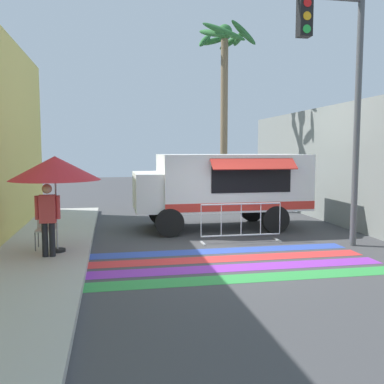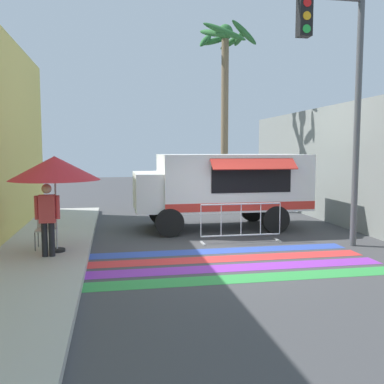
{
  "view_description": "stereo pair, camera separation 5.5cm",
  "coord_description": "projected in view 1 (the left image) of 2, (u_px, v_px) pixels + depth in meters",
  "views": [
    {
      "loc": [
        -2.6,
        -9.53,
        2.46
      ],
      "look_at": [
        -0.36,
        2.29,
        1.28
      ],
      "focal_mm": 40.0,
      "sensor_mm": 36.0,
      "label": 1
    },
    {
      "loc": [
        -2.55,
        -9.54,
        2.46
      ],
      "look_at": [
        -0.36,
        2.29,
        1.28
      ],
      "focal_mm": 40.0,
      "sensor_mm": 36.0,
      "label": 2
    }
  ],
  "objects": [
    {
      "name": "traffic_signal_pole",
      "position": [
        328.0,
        69.0,
        10.48
      ],
      "size": [
        4.48,
        0.29,
        6.51
      ],
      "color": "#515456",
      "rests_on": "ground_plane"
    },
    {
      "name": "concrete_wall_right",
      "position": [
        345.0,
        165.0,
        13.67
      ],
      "size": [
        0.2,
        16.0,
        3.96
      ],
      "color": "gray",
      "rests_on": "ground_plane"
    },
    {
      "name": "barricade_front",
      "position": [
        241.0,
        223.0,
        11.43
      ],
      "size": [
        2.22,
        0.44,
        1.05
      ],
      "color": "#B7BABF",
      "rests_on": "ground_plane"
    },
    {
      "name": "folding_chair",
      "position": [
        46.0,
        226.0,
        10.11
      ],
      "size": [
        0.45,
        0.45,
        0.87
      ],
      "rotation": [
        0.0,
        0.0,
        0.02
      ],
      "color": "#4C4C51",
      "rests_on": "sidewalk_left"
    },
    {
      "name": "food_truck",
      "position": [
        219.0,
        184.0,
        13.4
      ],
      "size": [
        5.3,
        2.8,
        2.33
      ],
      "color": "white",
      "rests_on": "ground_plane"
    },
    {
      "name": "patio_umbrella",
      "position": [
        55.0,
        168.0,
        9.59
      ],
      "size": [
        2.03,
        2.03,
        2.18
      ],
      "color": "black",
      "rests_on": "sidewalk_left"
    },
    {
      "name": "palm_tree",
      "position": [
        224.0,
        73.0,
        16.92
      ],
      "size": [
        2.51,
        2.46,
        7.39
      ],
      "color": "#7A664C",
      "rests_on": "ground_plane"
    },
    {
      "name": "ground_plane",
      "position": [
        225.0,
        255.0,
        10.05
      ],
      "size": [
        60.0,
        60.0,
        0.0
      ],
      "primitive_type": "plane",
      "color": "#424244"
    },
    {
      "name": "crosswalk_painted",
      "position": [
        233.0,
        263.0,
        9.36
      ],
      "size": [
        6.4,
        2.84,
        0.01
      ],
      "color": "green",
      "rests_on": "ground_plane"
    },
    {
      "name": "vendor_person",
      "position": [
        48.0,
        216.0,
        9.25
      ],
      "size": [
        0.53,
        0.21,
        1.59
      ],
      "rotation": [
        0.0,
        0.0,
        -0.0
      ],
      "color": "black",
      "rests_on": "sidewalk_left"
    }
  ]
}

